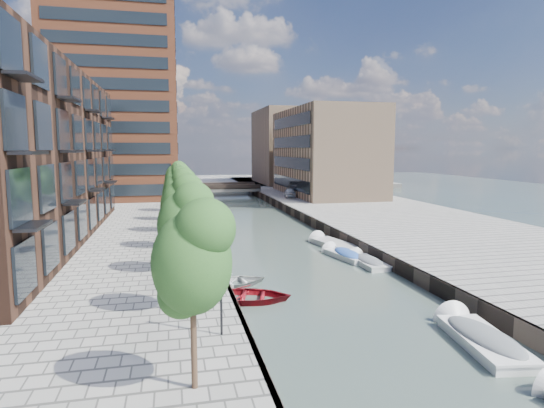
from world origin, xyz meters
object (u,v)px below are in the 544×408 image
object	(u,v)px
tree_5	(176,180)
motorboat_1	(478,337)
bridge	(222,189)
tree_4	(177,185)
tree_0	(192,256)
tree_2	(181,203)
motorboat_2	(330,245)
sloop_2	(248,301)
sloop_3	(233,285)
tree_6	(176,176)
car	(290,193)
motorboat_4	(366,261)
sloop_4	(214,221)
tree_1	(185,221)
motorboat_3	(344,255)
tree_3	(179,192)

from	to	relation	value
tree_5	motorboat_1	xyz separation A→B (m)	(12.62, -32.00, -5.08)
bridge	motorboat_1	bearing A→B (deg)	-86.37
tree_4	tree_5	world-z (taller)	same
tree_0	tree_2	world-z (taller)	same
bridge	motorboat_2	world-z (taller)	bridge
sloop_2	sloop_3	distance (m)	3.14
tree_6	car	xyz separation A→B (m)	(17.67, 12.69, -3.58)
tree_5	tree_2	bearing A→B (deg)	-90.00
tree_2	motorboat_1	xyz separation A→B (m)	(12.62, -11.00, -5.08)
tree_4	tree_6	xyz separation A→B (m)	(0.00, 14.00, 0.00)
bridge	sloop_2	world-z (taller)	bridge
tree_0	motorboat_2	distance (m)	27.48
sloop_2	sloop_3	world-z (taller)	sloop_2
motorboat_1	motorboat_4	world-z (taller)	motorboat_1
tree_0	car	bearing A→B (deg)	72.09
tree_0	motorboat_4	xyz separation A→B (m)	(13.56, 16.99, -5.12)
tree_0	tree_6	distance (m)	42.00
tree_4	tree_6	distance (m)	14.00
sloop_4	motorboat_2	size ratio (longest dim) A/B	0.78
bridge	car	size ratio (longest dim) A/B	3.05
bridge	sloop_4	size ratio (longest dim) A/B	2.84
tree_1	motorboat_3	xyz separation A→B (m)	(12.71, 12.34, -5.11)
tree_2	sloop_3	distance (m)	6.16
bridge	motorboat_1	world-z (taller)	bridge
tree_4	motorboat_4	xyz separation A→B (m)	(13.56, -11.01, -5.12)
tree_0	tree_2	xyz separation A→B (m)	(0.00, 14.00, 0.00)
tree_6	sloop_3	distance (m)	28.85
sloop_2	motorboat_1	size ratio (longest dim) A/B	0.83
tree_4	tree_5	size ratio (longest dim) A/B	1.00
tree_5	sloop_3	distance (m)	22.06
car	tree_5	bearing A→B (deg)	-120.64
motorboat_3	tree_1	bearing A→B (deg)	-135.85
sloop_2	tree_4	bearing A→B (deg)	26.96
motorboat_4	sloop_2	bearing A→B (deg)	-147.90
motorboat_2	sloop_3	bearing A→B (deg)	-135.64
tree_3	motorboat_3	distance (m)	13.80
tree_5	motorboat_2	world-z (taller)	tree_5
tree_4	car	distance (m)	32.21
tree_3	motorboat_2	xyz separation A→B (m)	(13.11, 2.58, -5.20)
motorboat_3	tree_5	bearing A→B (deg)	129.06
tree_2	sloop_2	xyz separation A→B (m)	(3.54, -3.30, -5.31)
sloop_2	bridge	bearing A→B (deg)	10.45
tree_3	tree_4	size ratio (longest dim) A/B	1.00
motorboat_1	motorboat_4	xyz separation A→B (m)	(0.94, 13.99, -0.05)
bridge	sloop_4	distance (m)	28.45
sloop_2	sloop_4	bearing A→B (deg)	13.74
sloop_3	tree_0	bearing A→B (deg)	157.94
tree_4	motorboat_4	size ratio (longest dim) A/B	1.30
tree_0	car	size ratio (longest dim) A/B	1.39
tree_0	tree_1	world-z (taller)	same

